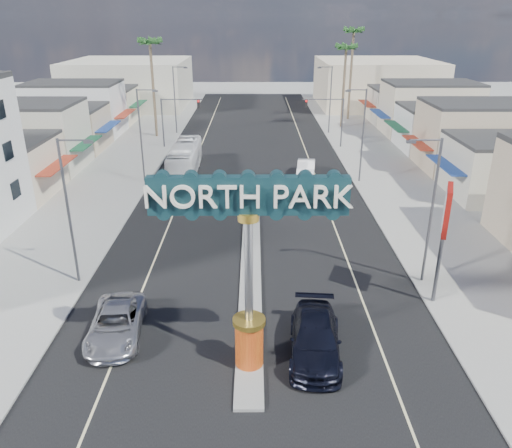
{
  "coord_description": "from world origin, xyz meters",
  "views": [
    {
      "loc": [
        0.26,
        -17.08,
        15.24
      ],
      "look_at": [
        0.34,
        9.56,
        4.07
      ],
      "focal_mm": 35.0,
      "sensor_mm": 36.0,
      "label": 1
    }
  ],
  "objects_px": {
    "traffic_signal_right": "(328,113)",
    "palm_right_far": "(353,36)",
    "streetlight_l_near": "(70,205)",
    "streetlight_l_mid": "(142,131)",
    "car_parked_left": "(175,173)",
    "car_parked_right": "(306,169)",
    "bank_pylon_sign": "(446,217)",
    "palm_left_far": "(150,47)",
    "streetlight_r_far": "(329,96)",
    "gateway_sign": "(249,253)",
    "streetlight_r_near": "(430,205)",
    "city_bus": "(185,158)",
    "streetlight_l_far": "(176,96)",
    "traffic_signal_left": "(177,113)",
    "suv_right": "(315,338)",
    "suv_left": "(116,323)",
    "streetlight_r_mid": "(361,131)",
    "palm_right_mid": "(346,51)"
  },
  "relations": [
    {
      "from": "streetlight_l_far",
      "to": "city_bus",
      "type": "height_order",
      "value": "streetlight_l_far"
    },
    {
      "from": "traffic_signal_left",
      "to": "palm_left_far",
      "type": "bearing_deg",
      "value": 122.43
    },
    {
      "from": "streetlight_r_mid",
      "to": "palm_right_mid",
      "type": "relative_size",
      "value": 0.74
    },
    {
      "from": "palm_left_far",
      "to": "streetlight_r_far",
      "type": "bearing_deg",
      "value": 4.88
    },
    {
      "from": "streetlight_l_near",
      "to": "palm_right_far",
      "type": "distance_m",
      "value": 58.35
    },
    {
      "from": "streetlight_r_mid",
      "to": "palm_right_far",
      "type": "bearing_deg",
      "value": 81.88
    },
    {
      "from": "streetlight_r_near",
      "to": "car_parked_right",
      "type": "relative_size",
      "value": 1.81
    },
    {
      "from": "streetlight_l_near",
      "to": "palm_right_far",
      "type": "height_order",
      "value": "palm_right_far"
    },
    {
      "from": "streetlight_l_near",
      "to": "streetlight_l_far",
      "type": "bearing_deg",
      "value": 90.0
    },
    {
      "from": "streetlight_l_near",
      "to": "car_parked_right",
      "type": "height_order",
      "value": "streetlight_l_near"
    },
    {
      "from": "streetlight_l_near",
      "to": "streetlight_r_mid",
      "type": "xyz_separation_m",
      "value": [
        20.87,
        20.0,
        0.0
      ]
    },
    {
      "from": "streetlight_l_far",
      "to": "streetlight_r_mid",
      "type": "bearing_deg",
      "value": -46.52
    },
    {
      "from": "traffic_signal_left",
      "to": "streetlight_l_mid",
      "type": "distance_m",
      "value": 14.07
    },
    {
      "from": "streetlight_l_near",
      "to": "streetlight_r_far",
      "type": "distance_m",
      "value": 46.9
    },
    {
      "from": "palm_right_far",
      "to": "traffic_signal_left",
      "type": "bearing_deg",
      "value": -143.33
    },
    {
      "from": "streetlight_l_mid",
      "to": "city_bus",
      "type": "relative_size",
      "value": 0.83
    },
    {
      "from": "palm_right_far",
      "to": "city_bus",
      "type": "distance_m",
      "value": 37.71
    },
    {
      "from": "car_parked_left",
      "to": "palm_right_far",
      "type": "bearing_deg",
      "value": 50.98
    },
    {
      "from": "streetlight_r_near",
      "to": "city_bus",
      "type": "relative_size",
      "value": 0.83
    },
    {
      "from": "gateway_sign",
      "to": "car_parked_left",
      "type": "height_order",
      "value": "gateway_sign"
    },
    {
      "from": "palm_right_far",
      "to": "traffic_signal_right",
      "type": "bearing_deg",
      "value": -107.9
    },
    {
      "from": "streetlight_r_far",
      "to": "bank_pylon_sign",
      "type": "bearing_deg",
      "value": -89.92
    },
    {
      "from": "car_parked_right",
      "to": "bank_pylon_sign",
      "type": "xyz_separation_m",
      "value": [
        4.99,
        -24.32,
        4.48
      ]
    },
    {
      "from": "streetlight_l_mid",
      "to": "palm_right_far",
      "type": "height_order",
      "value": "palm_right_far"
    },
    {
      "from": "car_parked_right",
      "to": "streetlight_l_far",
      "type": "bearing_deg",
      "value": 136.34
    },
    {
      "from": "traffic_signal_left",
      "to": "suv_right",
      "type": "distance_m",
      "value": 43.02
    },
    {
      "from": "traffic_signal_right",
      "to": "palm_right_far",
      "type": "distance_m",
      "value": 20.59
    },
    {
      "from": "traffic_signal_right",
      "to": "streetlight_r_far",
      "type": "relative_size",
      "value": 0.67
    },
    {
      "from": "traffic_signal_right",
      "to": "car_parked_left",
      "type": "xyz_separation_m",
      "value": [
        -16.8,
        -13.42,
        -3.53
      ]
    },
    {
      "from": "gateway_sign",
      "to": "car_parked_left",
      "type": "distance_m",
      "value": 30.05
    },
    {
      "from": "traffic_signal_left",
      "to": "palm_right_far",
      "type": "relative_size",
      "value": 0.43
    },
    {
      "from": "streetlight_r_far",
      "to": "city_bus",
      "type": "distance_m",
      "value": 25.76
    },
    {
      "from": "palm_right_mid",
      "to": "car_parked_right",
      "type": "height_order",
      "value": "palm_right_mid"
    },
    {
      "from": "suv_right",
      "to": "city_bus",
      "type": "bearing_deg",
      "value": 113.65
    },
    {
      "from": "suv_left",
      "to": "palm_left_far",
      "type": "bearing_deg",
      "value": 92.73
    },
    {
      "from": "gateway_sign",
      "to": "bank_pylon_sign",
      "type": "height_order",
      "value": "gateway_sign"
    },
    {
      "from": "suv_left",
      "to": "city_bus",
      "type": "xyz_separation_m",
      "value": [
        -0.2,
        29.02,
        0.74
      ]
    },
    {
      "from": "streetlight_r_near",
      "to": "streetlight_r_far",
      "type": "height_order",
      "value": "same"
    },
    {
      "from": "traffic_signal_right",
      "to": "palm_right_mid",
      "type": "height_order",
      "value": "palm_right_mid"
    },
    {
      "from": "city_bus",
      "to": "bank_pylon_sign",
      "type": "height_order",
      "value": "bank_pylon_sign"
    },
    {
      "from": "streetlight_l_near",
      "to": "suv_right",
      "type": "bearing_deg",
      "value": -27.5
    },
    {
      "from": "streetlight_l_near",
      "to": "suv_left",
      "type": "distance_m",
      "value": 7.97
    },
    {
      "from": "streetlight_l_far",
      "to": "streetlight_r_far",
      "type": "bearing_deg",
      "value": 0.0
    },
    {
      "from": "suv_left",
      "to": "streetlight_r_far",
      "type": "bearing_deg",
      "value": 65.1
    },
    {
      "from": "streetlight_r_near",
      "to": "suv_right",
      "type": "distance_m",
      "value": 10.98
    },
    {
      "from": "streetlight_l_far",
      "to": "bank_pylon_sign",
      "type": "bearing_deg",
      "value": -64.76
    },
    {
      "from": "streetlight_r_far",
      "to": "suv_right",
      "type": "height_order",
      "value": "streetlight_r_far"
    },
    {
      "from": "palm_left_far",
      "to": "traffic_signal_left",
      "type": "bearing_deg",
      "value": -57.57
    },
    {
      "from": "palm_left_far",
      "to": "suv_left",
      "type": "height_order",
      "value": "palm_left_far"
    },
    {
      "from": "traffic_signal_right",
      "to": "car_parked_right",
      "type": "height_order",
      "value": "traffic_signal_right"
    }
  ]
}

